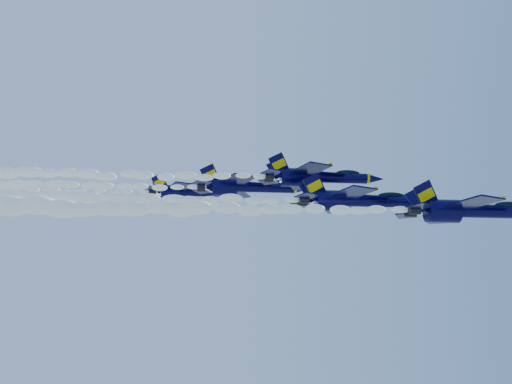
{
  "coord_description": "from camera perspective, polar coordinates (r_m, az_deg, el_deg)",
  "views": [
    {
      "loc": [
        -16.96,
        -78.93,
        131.38
      ],
      "look_at": [
        -9.8,
        5.3,
        154.01
      ],
      "focal_mm": 40.0,
      "sensor_mm": 36.0,
      "label": 1
    }
  ],
  "objects": [
    {
      "name": "jet_second",
      "position": [
        82.12,
        10.09,
        -0.83
      ],
      "size": [
        19.39,
        15.9,
        7.2
      ],
      "color": "black"
    },
    {
      "name": "smoke_trail_jet_fourth",
      "position": [
        99.96,
        -22.31,
        0.68
      ],
      "size": [
        56.76,
        2.44,
        2.2
      ],
      "primitive_type": "ellipsoid",
      "color": "white"
    },
    {
      "name": "jet_lead",
      "position": [
        78.78,
        20.77,
        -1.76
      ],
      "size": [
        19.72,
        16.18,
        7.33
      ],
      "color": "black"
    },
    {
      "name": "smoke_trail_jet_second",
      "position": [
        80.81,
        -15.91,
        -0.61
      ],
      "size": [
        56.76,
        2.47,
        2.22
      ],
      "primitive_type": "ellipsoid",
      "color": "white"
    },
    {
      "name": "jet_third",
      "position": [
        87.4,
        6.14,
        1.49
      ],
      "size": [
        18.46,
        15.14,
        6.86
      ],
      "color": "black"
    },
    {
      "name": "smoke_trail_jet_third",
      "position": [
        88.0,
        -17.73,
        1.7
      ],
      "size": [
        56.76,
        2.35,
        2.12
      ],
      "primitive_type": "ellipsoid",
      "color": "white"
    },
    {
      "name": "smoke_trail_jet_lead",
      "position": [
        71.06,
        -7.08,
        -1.68
      ],
      "size": [
        56.76,
        2.51,
        2.26
      ],
      "primitive_type": "ellipsoid",
      "color": "white"
    },
    {
      "name": "jet_fifth",
      "position": [
        104.55,
        -6.6,
        -0.0
      ],
      "size": [
        16.95,
        13.9,
        6.3
      ],
      "color": "black"
    },
    {
      "name": "jet_fourth",
      "position": [
        95.61,
        -0.9,
        0.51
      ],
      "size": [
        19.17,
        15.73,
        7.13
      ],
      "color": "black"
    }
  ]
}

